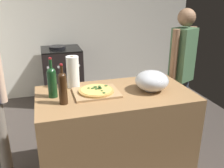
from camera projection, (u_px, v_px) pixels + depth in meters
name	position (u px, v px, depth m)	size (l,w,h in m)	color
ground_plane	(105.00, 129.00, 3.38)	(4.00, 3.51, 0.02)	#3F3833
kitchen_wall_rear	(82.00, 21.00, 4.27)	(4.00, 0.10, 2.60)	silver
counter	(115.00, 136.00, 2.37)	(1.40, 0.75, 0.91)	#9E7247
cutting_board	(96.00, 93.00, 2.19)	(0.40, 0.32, 0.02)	tan
pizza	(96.00, 90.00, 2.18)	(0.31, 0.31, 0.03)	tan
mixing_bowl	(152.00, 81.00, 2.24)	(0.31, 0.31, 0.19)	#B2B2B7
paper_towel_roll	(73.00, 72.00, 2.30)	(0.12, 0.12, 0.30)	white
wine_bottle_dark	(52.00, 81.00, 2.08)	(0.08, 0.08, 0.35)	#143819
wine_bottle_green	(63.00, 87.00, 1.95)	(0.07, 0.07, 0.34)	#331E0F
stove	(63.00, 75.00, 4.09)	(0.62, 0.61, 0.96)	black
person_in_red	(181.00, 69.00, 2.83)	(0.37, 0.28, 1.61)	#383D4C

